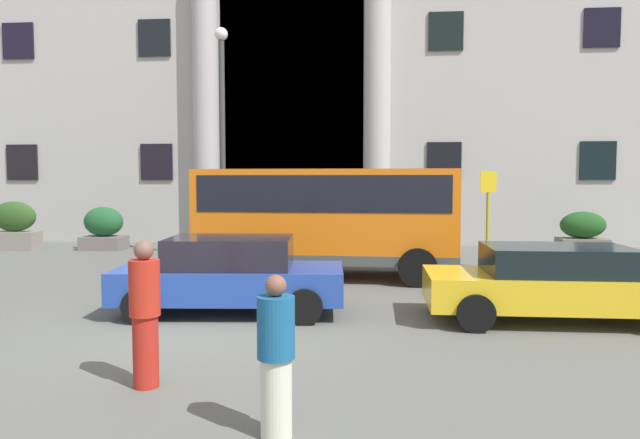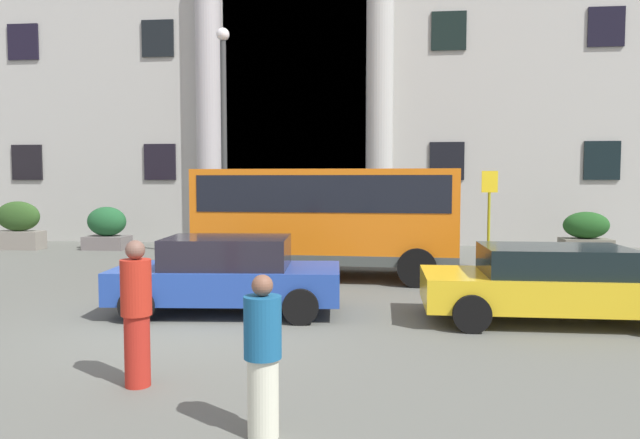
% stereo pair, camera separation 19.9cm
% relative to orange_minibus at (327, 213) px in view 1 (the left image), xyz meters
% --- Properties ---
extents(ground_plane, '(80.00, 64.00, 0.12)m').
position_rel_orange_minibus_xyz_m(ground_plane, '(-1.75, -5.50, -1.69)').
color(ground_plane, '#585A54').
extents(office_building_facade, '(41.36, 9.75, 14.37)m').
position_rel_orange_minibus_xyz_m(office_building_facade, '(-1.75, 11.97, 5.56)').
color(office_building_facade, '#AAA9A3').
rests_on(office_building_facade, ground_plane).
extents(orange_minibus, '(6.45, 2.87, 2.72)m').
position_rel_orange_minibus_xyz_m(orange_minibus, '(0.00, 0.00, 0.00)').
color(orange_minibus, orange).
rests_on(orange_minibus, ground_plane).
extents(bus_stop_sign, '(0.44, 0.08, 2.71)m').
position_rel_orange_minibus_xyz_m(bus_stop_sign, '(4.35, 2.00, 0.05)').
color(bus_stop_sign, '#979A17').
rests_on(bus_stop_sign, ground_plane).
extents(hedge_planter_east, '(1.69, 0.72, 1.71)m').
position_rel_orange_minibus_xyz_m(hedge_planter_east, '(-11.45, 4.74, -0.80)').
color(hedge_planter_east, gray).
rests_on(hedge_planter_east, ground_plane).
extents(hedge_planter_far_west, '(1.46, 1.00, 1.51)m').
position_rel_orange_minibus_xyz_m(hedge_planter_far_west, '(-8.34, 5.10, -0.90)').
color(hedge_planter_far_west, slate).
rests_on(hedge_planter_far_west, ground_plane).
extents(hedge_planter_far_east, '(1.53, 0.93, 1.43)m').
position_rel_orange_minibus_xyz_m(hedge_planter_far_east, '(8.01, 5.09, -0.94)').
color(hedge_planter_far_east, '#696559').
rests_on(hedge_planter_far_east, ground_plane).
extents(parked_hatchback_near, '(4.46, 1.98, 1.31)m').
position_rel_orange_minibus_xyz_m(parked_hatchback_near, '(4.33, -4.36, -0.94)').
color(parked_hatchback_near, gold).
rests_on(parked_hatchback_near, ground_plane).
extents(white_taxi_kerbside, '(4.25, 2.20, 1.41)m').
position_rel_orange_minibus_xyz_m(white_taxi_kerbside, '(-1.46, -4.24, -0.91)').
color(white_taxi_kerbside, '#214198').
rests_on(white_taxi_kerbside, ground_plane).
extents(motorcycle_near_kerb, '(1.89, 0.71, 0.89)m').
position_rel_orange_minibus_xyz_m(motorcycle_near_kerb, '(5.89, -2.42, -1.17)').
color(motorcycle_near_kerb, black).
rests_on(motorcycle_near_kerb, ground_plane).
extents(motorcycle_far_end, '(1.93, 0.78, 0.89)m').
position_rel_orange_minibus_xyz_m(motorcycle_far_end, '(-2.66, -2.45, -1.17)').
color(motorcycle_far_end, black).
rests_on(motorcycle_far_end, ground_plane).
extents(pedestrian_man_crossing, '(0.36, 0.36, 1.57)m').
position_rel_orange_minibus_xyz_m(pedestrian_man_crossing, '(0.25, -9.37, -0.84)').
color(pedestrian_man_crossing, beige).
rests_on(pedestrian_man_crossing, ground_plane).
extents(pedestrian_woman_dark_dress, '(0.36, 0.36, 1.75)m').
position_rel_orange_minibus_xyz_m(pedestrian_woman_dark_dress, '(-1.52, -8.16, -0.74)').
color(pedestrian_woman_dark_dress, '#AB241A').
rests_on(pedestrian_woman_dark_dress, ground_plane).
extents(lamppost_plaza_centre, '(0.40, 0.40, 7.10)m').
position_rel_orange_minibus_xyz_m(lamppost_plaza_centre, '(-3.50, 3.08, 2.54)').
color(lamppost_plaza_centre, '#36393A').
rests_on(lamppost_plaza_centre, ground_plane).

